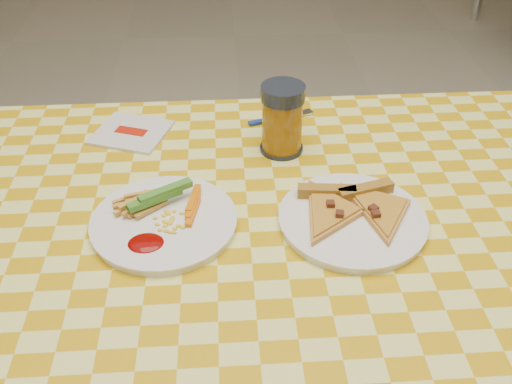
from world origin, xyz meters
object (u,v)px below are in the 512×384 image
drink_glass (282,120)px  plate_left (164,223)px  table (281,264)px  plate_right (352,221)px

drink_glass → plate_left: bearing=-134.8°
table → drink_glass: size_ratio=9.63×
plate_left → plate_right: size_ratio=0.98×
table → plate_left: plate_left is taller
table → drink_glass: bearing=84.5°
table → drink_glass: (0.02, 0.23, 0.14)m
table → plate_left: bearing=172.7°
plate_left → plate_right: 0.30m
table → drink_glass: 0.27m
plate_left → plate_right: bearing=-2.6°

